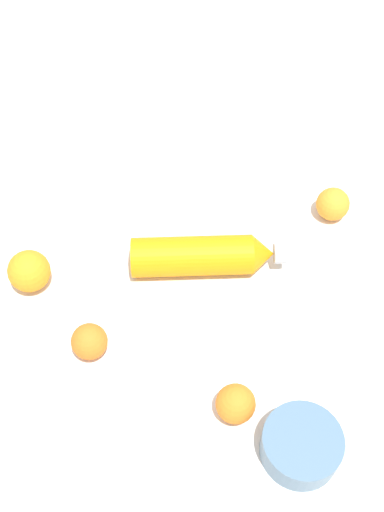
% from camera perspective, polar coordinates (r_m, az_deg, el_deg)
% --- Properties ---
extents(ground_plane, '(2.40, 2.40, 0.00)m').
position_cam_1_polar(ground_plane, '(1.14, 0.33, -1.68)').
color(ground_plane, silver).
extents(water_bottle, '(0.27, 0.17, 0.07)m').
position_cam_1_polar(water_bottle, '(1.12, 1.16, 0.03)').
color(water_bottle, orange).
rests_on(water_bottle, ground_plane).
extents(orange_0, '(0.06, 0.06, 0.06)m').
position_cam_1_polar(orange_0, '(0.99, 3.99, -13.27)').
color(orange_0, orange).
rests_on(orange_0, ground_plane).
extents(orange_1, '(0.06, 0.06, 0.06)m').
position_cam_1_polar(orange_1, '(1.04, -9.32, -7.69)').
color(orange_1, orange).
rests_on(orange_1, ground_plane).
extents(orange_2, '(0.07, 0.07, 0.07)m').
position_cam_1_polar(orange_2, '(1.13, -14.61, -1.33)').
color(orange_2, orange).
rests_on(orange_2, ground_plane).
extents(orange_3, '(0.06, 0.06, 0.06)m').
position_cam_1_polar(orange_3, '(1.23, 12.69, 4.64)').
color(orange_3, orange).
rests_on(orange_3, ground_plane).
extents(ceramic_bowl, '(0.12, 0.12, 0.05)m').
position_cam_1_polar(ceramic_bowl, '(0.98, 9.91, -16.63)').
color(ceramic_bowl, slate).
rests_on(ceramic_bowl, ground_plane).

